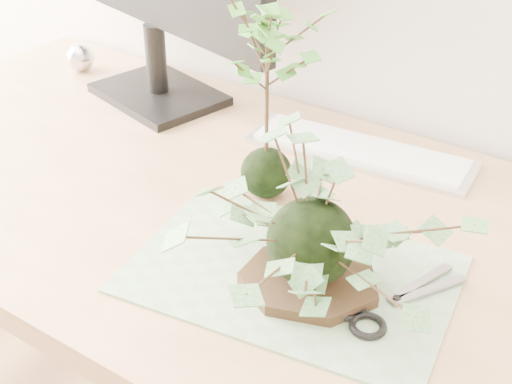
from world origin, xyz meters
TOP-DOWN VIEW (x-y plane):
  - desk at (-0.04, 1.23)m, footprint 1.60×0.70m
  - cutting_mat at (0.06, 1.13)m, footprint 0.44×0.33m
  - stone_dish at (0.09, 1.12)m, footprint 0.23×0.23m
  - ivy_kokedama at (0.09, 1.12)m, footprint 0.40×0.40m
  - maple_kokedama at (-0.07, 1.27)m, footprint 0.18×0.18m
  - keyboard at (-0.01, 1.46)m, footprint 0.39×0.15m
  - foil_ball at (-0.65, 1.46)m, footprint 0.06×0.06m
  - scissors at (0.19, 1.12)m, footprint 0.10×0.19m

SIDE VIEW (x-z plane):
  - desk at x=-0.04m, z-range 0.28..1.02m
  - cutting_mat at x=0.06m, z-range 0.74..0.74m
  - keyboard at x=-0.01m, z-range 0.74..0.75m
  - scissors at x=0.19m, z-range 0.74..0.75m
  - stone_dish at x=0.09m, z-range 0.74..0.76m
  - foil_ball at x=-0.65m, z-range 0.74..0.80m
  - ivy_kokedama at x=0.09m, z-range 0.76..0.97m
  - maple_kokedama at x=-0.07m, z-range 0.80..1.12m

